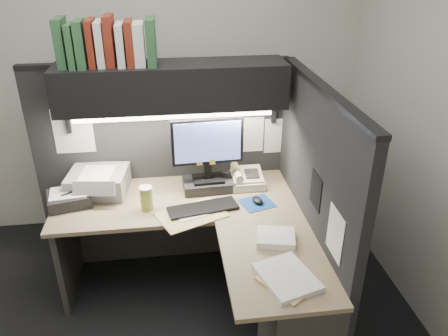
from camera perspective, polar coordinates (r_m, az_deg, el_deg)
The scene contains 21 objects.
floor at distance 3.17m, azimuth -7.27°, elevation -20.73°, with size 3.50×3.50×0.00m, color black.
wall_back at distance 3.78m, azimuth -8.91°, elevation 11.46°, with size 3.50×0.04×2.70m, color silver.
partition_back at distance 3.44m, azimuth -7.83°, elevation 0.13°, with size 1.90×0.06×1.60m, color black.
partition_right at distance 2.93m, azimuth 11.31°, elevation -5.31°, with size 0.06×1.50×1.60m, color black.
desk at distance 2.88m, azimuth 0.95°, elevation -14.14°, with size 1.70×1.53×0.73m.
overhead_shelf at distance 3.02m, azimuth -6.80°, elevation 10.64°, with size 1.55×0.34×0.30m, color black.
task_light_tube at distance 2.94m, azimuth -6.55°, elevation 6.71°, with size 0.04×0.04×1.32m, color white.
monitor at distance 3.15m, azimuth -2.12°, elevation 0.77°, with size 0.51×0.24×0.55m.
keyboard at distance 3.00m, azimuth -2.79°, elevation -5.27°, with size 0.48×0.16×0.02m, color black.
mousepad at distance 3.08m, azimuth 4.33°, elevation -4.61°, with size 0.22×0.20×0.00m, color navy.
mouse at distance 3.07m, azimuth 4.39°, elevation -4.22°, with size 0.07×0.10×0.04m, color black.
telephone at distance 3.29m, azimuth 2.97°, elevation -1.38°, with size 0.25×0.26×0.10m, color beige.
coffee_cup at distance 3.02m, azimuth -10.10°, elevation -3.97°, with size 0.08×0.08×0.16m, color #D0D354.
printer at distance 3.30m, azimuth -16.06°, elevation -1.73°, with size 0.41×0.35×0.16m, color gray.
notebook_stack at distance 3.22m, azimuth -19.55°, elevation -3.81°, with size 0.28×0.24×0.09m, color black.
open_folder at distance 2.95m, azimuth -4.24°, elevation -6.11°, with size 0.44×0.28×0.01m, color tan.
paper_stack_a at distance 2.71m, azimuth 6.77°, elevation -9.01°, with size 0.23×0.19×0.04m, color white.
paper_stack_b at distance 2.44m, azimuth 8.20°, elevation -13.95°, with size 0.26×0.33×0.03m, color white.
manila_stack at distance 2.43m, azimuth 8.22°, elevation -14.61°, with size 0.22×0.27×0.02m, color tan.
binder_row at distance 2.97m, azimuth -15.04°, elevation 15.48°, with size 0.62×0.25×0.31m.
pinned_papers at distance 3.02m, azimuth -0.61°, elevation 1.76°, with size 1.76×1.31×0.51m.
Camera 1 is at (0.09, -2.15, 2.33)m, focal length 35.00 mm.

